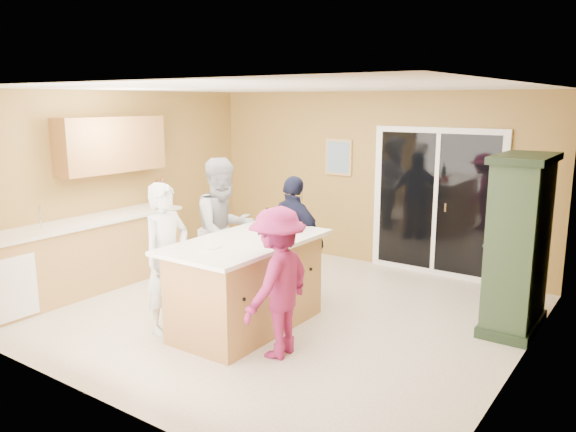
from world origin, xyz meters
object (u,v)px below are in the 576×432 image
Objects in this scene: woman_grey at (224,231)px; woman_navy at (294,239)px; kitchen_island at (247,287)px; green_hutch at (518,246)px; woman_white at (167,258)px; woman_magenta at (278,283)px.

woman_grey is 0.86m from woman_navy.
kitchen_island is 2.95m from green_hutch.
woman_white is 0.91× the size of woman_grey.
woman_grey is at bearing -160.52° from green_hutch.
woman_white is at bearing 78.23° from woman_navy.
green_hutch is at bearing -158.71° from woman_navy.
woman_white is 1.04× the size of woman_navy.
kitchen_island is 0.92m from woman_white.
woman_grey is 1.21× the size of woman_magenta.
woman_grey reaches higher than woman_white.
kitchen_island is 1.09m from woman_navy.
woman_magenta is at bearing -27.94° from kitchen_island.
woman_magenta is at bearing -109.12° from woman_grey.
woman_white is 1.08m from woman_grey.
kitchen_island is 1.17× the size of woman_white.
green_hutch is 1.22× the size of woman_navy.
woman_navy is (0.56, 1.58, -0.03)m from woman_white.
woman_magenta is at bearing 126.33° from woman_navy.
kitchen_island is at bearing -111.87° from woman_grey.
woman_navy is at bearing -153.93° from woman_magenta.
green_hutch is at bearing 136.33° from woman_magenta.
woman_white is at bearing -161.31° from woman_grey.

